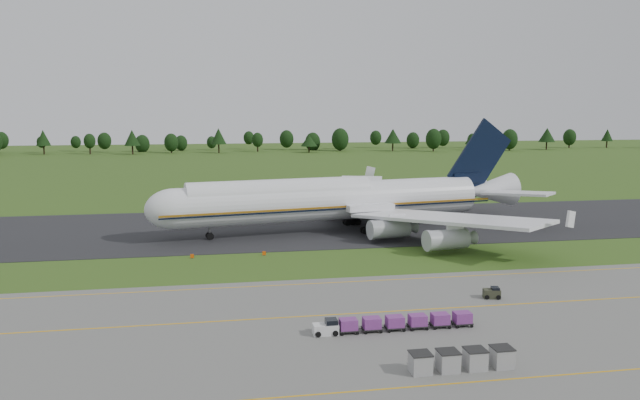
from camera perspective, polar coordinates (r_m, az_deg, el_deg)
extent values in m
plane|color=#304F17|center=(88.33, -0.09, -5.83)|extent=(600.00, 600.00, 0.00)
cube|color=#61615C|center=(56.75, 5.94, -14.16)|extent=(300.00, 52.00, 0.06)
cube|color=black|center=(115.36, -2.46, -2.42)|extent=(300.00, 40.00, 0.08)
cube|color=#DA9D0C|center=(67.61, 3.13, -10.31)|extent=(300.00, 0.25, 0.01)
cube|color=#DA9D0C|center=(51.49, 7.83, -16.61)|extent=(300.00, 0.20, 0.01)
cube|color=#DA9D0C|center=(78.82, 1.15, -7.56)|extent=(120.00, 0.20, 0.01)
cylinder|color=black|center=(319.76, -23.92, 4.20)|extent=(0.70, 0.70, 4.13)
cone|color=#193612|center=(319.46, -23.99, 5.23)|extent=(6.53, 6.53, 7.34)
cylinder|color=black|center=(312.67, -20.28, 4.32)|extent=(0.70, 0.70, 4.07)
sphere|color=#193612|center=(312.43, -20.32, 5.08)|extent=(5.34, 5.34, 5.34)
cylinder|color=black|center=(305.11, -16.76, 4.40)|extent=(0.70, 0.70, 4.13)
cone|color=#193612|center=(304.79, -16.81, 5.47)|extent=(7.23, 7.23, 7.35)
cylinder|color=black|center=(309.88, -13.43, 4.51)|extent=(0.70, 0.70, 3.33)
sphere|color=#193612|center=(309.68, -13.45, 5.14)|extent=(6.67, 6.67, 6.67)
cylinder|color=black|center=(305.89, -9.23, 4.67)|extent=(0.70, 0.70, 4.30)
cone|color=#193612|center=(305.56, -9.26, 5.79)|extent=(7.42, 7.42, 7.65)
cylinder|color=black|center=(312.53, -5.72, 4.78)|extent=(0.70, 0.70, 3.84)
sphere|color=#193612|center=(312.31, -5.73, 5.50)|extent=(5.55, 5.55, 5.55)
cylinder|color=black|center=(305.04, -1.01, 4.66)|extent=(0.70, 0.70, 3.09)
cone|color=#193612|center=(304.79, -1.01, 5.46)|extent=(8.05, 8.05, 5.50)
cylinder|color=black|center=(316.21, 1.85, 4.86)|extent=(0.70, 0.70, 3.86)
sphere|color=#193612|center=(315.99, 1.86, 5.57)|extent=(8.61, 8.61, 8.61)
cylinder|color=black|center=(316.96, 6.67, 4.83)|extent=(0.70, 0.70, 4.03)
cone|color=#193612|center=(316.66, 6.68, 5.84)|extent=(8.45, 8.45, 7.16)
cylinder|color=black|center=(317.52, 10.32, 4.76)|extent=(0.70, 0.70, 4.11)
sphere|color=#193612|center=(317.29, 10.34, 5.52)|extent=(7.81, 7.81, 7.81)
cylinder|color=black|center=(330.50, 13.63, 4.72)|extent=(0.70, 0.70, 3.15)
cone|color=#193612|center=(330.26, 13.65, 5.47)|extent=(6.08, 6.08, 5.59)
cylinder|color=black|center=(332.86, 16.93, 4.67)|extent=(0.70, 0.70, 3.77)
sphere|color=#193612|center=(332.65, 16.96, 5.34)|extent=(7.96, 7.96, 7.96)
cylinder|color=black|center=(346.26, 20.00, 4.68)|extent=(0.70, 0.70, 4.07)
cone|color=#193612|center=(345.98, 20.05, 5.62)|extent=(8.42, 8.42, 7.24)
cylinder|color=black|center=(366.24, 21.83, 4.74)|extent=(0.70, 0.70, 3.78)
sphere|color=#193612|center=(366.05, 21.86, 5.35)|extent=(6.80, 6.80, 6.80)
cylinder|color=black|center=(375.68, 24.73, 4.65)|extent=(0.70, 0.70, 3.66)
cone|color=#193612|center=(375.44, 24.78, 5.42)|extent=(5.99, 5.99, 6.51)
cylinder|color=white|center=(110.07, 1.06, -0.08)|extent=(54.90, 15.59, 6.77)
cylinder|color=white|center=(106.97, -3.67, 0.51)|extent=(32.40, 10.43, 5.28)
sphere|color=white|center=(103.90, -13.19, -0.82)|extent=(6.77, 6.77, 6.77)
cone|color=white|center=(124.94, 15.15, 0.86)|extent=(11.25, 8.03, 6.43)
cube|color=orange|center=(107.01, 1.69, -0.64)|extent=(59.37, 9.89, 0.33)
cube|color=white|center=(99.60, 11.53, -1.66)|extent=(26.18, 31.50, 0.52)
cube|color=white|center=(131.34, 3.51, 0.92)|extent=(18.14, 33.32, 0.52)
cylinder|color=#9C9FA5|center=(102.02, 6.32, -2.64)|extent=(6.98, 4.04, 3.01)
cylinder|color=#9C9FA5|center=(95.21, 11.48, -3.56)|extent=(6.98, 4.04, 3.01)
cylinder|color=#9C9FA5|center=(123.46, 1.57, -0.65)|extent=(6.98, 4.04, 3.01)
cylinder|color=#9C9FA5|center=(134.61, 1.81, 0.11)|extent=(6.98, 4.04, 3.01)
cube|color=black|center=(122.99, 14.36, 3.74)|extent=(13.61, 2.75, 15.10)
cube|color=white|center=(120.05, 17.60, 0.60)|extent=(11.96, 12.59, 0.42)
cube|color=white|center=(131.49, 13.93, 1.40)|extent=(9.47, 13.27, 0.42)
cylinder|color=slate|center=(105.40, -10.06, -3.04)|extent=(0.34, 0.34, 2.07)
cylinder|color=black|center=(105.49, -10.05, -3.26)|extent=(1.34, 1.03, 1.22)
cylinder|color=slate|center=(109.06, 4.61, -2.55)|extent=(0.34, 0.34, 2.07)
cylinder|color=black|center=(109.14, 4.60, -2.76)|extent=(1.34, 1.03, 1.22)
cylinder|color=slate|center=(116.71, 2.93, -1.80)|extent=(0.34, 0.34, 2.07)
cylinder|color=black|center=(116.78, 2.92, -2.01)|extent=(1.34, 1.03, 1.22)
cube|color=silver|center=(61.54, 0.51, -11.73)|extent=(2.44, 1.31, 1.03)
cylinder|color=black|center=(60.87, -0.17, -12.19)|extent=(0.56, 0.21, 0.56)
cube|color=black|center=(62.02, 2.60, -11.76)|extent=(1.88, 1.41, 0.11)
cube|color=#6C2C75|center=(61.83, 2.61, -11.27)|extent=(1.69, 1.31, 1.03)
cylinder|color=black|center=(61.33, 2.04, -12.16)|extent=(0.32, 0.14, 0.32)
cube|color=black|center=(62.54, 4.75, -11.60)|extent=(1.88, 1.41, 0.11)
cube|color=#6C2C75|center=(62.35, 4.75, -11.11)|extent=(1.69, 1.31, 1.03)
cylinder|color=black|center=(61.83, 4.21, -12.00)|extent=(0.32, 0.14, 0.32)
cube|color=black|center=(63.15, 6.85, -11.43)|extent=(1.88, 1.41, 0.11)
cube|color=#6C2C75|center=(62.96, 6.86, -10.95)|extent=(1.69, 1.31, 1.03)
cylinder|color=black|center=(62.41, 6.35, -11.83)|extent=(0.32, 0.14, 0.32)
cube|color=black|center=(63.84, 8.91, -11.25)|extent=(1.88, 1.41, 0.11)
cube|color=#6C2C75|center=(63.65, 8.92, -10.78)|extent=(1.69, 1.31, 1.03)
cylinder|color=black|center=(63.08, 8.44, -11.65)|extent=(0.32, 0.14, 0.32)
cube|color=black|center=(64.60, 10.91, -11.07)|extent=(1.88, 1.41, 0.11)
cube|color=#6C2C75|center=(64.42, 10.93, -10.59)|extent=(1.69, 1.31, 1.03)
cylinder|color=black|center=(63.82, 10.48, -11.46)|extent=(0.32, 0.14, 0.32)
cube|color=black|center=(65.44, 12.87, -10.87)|extent=(1.88, 1.41, 0.11)
cube|color=#6C2C75|center=(65.26, 12.89, -10.40)|extent=(1.69, 1.31, 1.03)
cylinder|color=black|center=(64.65, 12.47, -11.26)|extent=(0.32, 0.14, 0.32)
cylinder|color=black|center=(61.62, 0.51, -11.93)|extent=(0.56, 0.21, 0.56)
cube|color=#303223|center=(75.18, 15.42, -8.26)|extent=(2.07, 1.49, 1.03)
cylinder|color=black|center=(74.49, 15.14, -8.61)|extent=(0.53, 0.19, 0.53)
cylinder|color=black|center=(76.01, 15.69, -8.28)|extent=(0.53, 0.19, 0.53)
cube|color=gray|center=(53.83, 9.16, -14.53)|extent=(1.65, 1.65, 1.65)
cube|color=black|center=(53.50, 9.18, -13.67)|extent=(1.76, 1.76, 0.08)
cube|color=gray|center=(54.62, 11.62, -14.25)|extent=(1.65, 1.65, 1.65)
cube|color=black|center=(54.29, 11.65, -13.40)|extent=(1.76, 1.76, 0.08)
cube|color=gray|center=(55.50, 14.00, -13.95)|extent=(1.65, 1.65, 1.65)
cube|color=black|center=(55.18, 14.03, -13.12)|extent=(1.76, 1.76, 0.08)
cube|color=gray|center=(56.46, 16.29, -13.65)|extent=(1.65, 1.65, 1.65)
cube|color=black|center=(56.15, 16.33, -12.82)|extent=(1.76, 1.76, 0.08)
cube|color=#DD4906|center=(93.28, -11.61, -5.05)|extent=(0.50, 0.12, 0.60)
cube|color=black|center=(93.34, -11.61, -5.21)|extent=(0.30, 0.30, 0.04)
cube|color=#DD4906|center=(93.51, -5.13, -4.87)|extent=(0.50, 0.12, 0.60)
cube|color=black|center=(93.58, -5.13, -5.04)|extent=(0.30, 0.30, 0.04)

